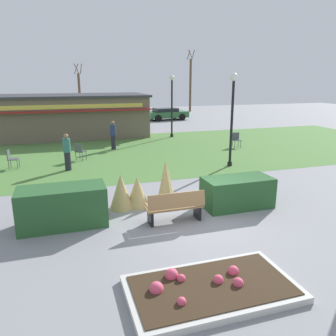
{
  "coord_description": "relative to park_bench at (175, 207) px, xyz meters",
  "views": [
    {
      "loc": [
        -3.73,
        -8.33,
        4.08
      ],
      "look_at": [
        -0.31,
        2.35,
        1.07
      ],
      "focal_mm": 35.63,
      "sensor_mm": 36.0,
      "label": 1
    }
  ],
  "objects": [
    {
      "name": "trash_bin",
      "position": [
        -2.81,
        0.63,
        -0.03
      ],
      "size": [
        0.52,
        0.52,
        0.89
      ],
      "primitive_type": "cylinder",
      "color": "#2D4233",
      "rests_on": "ground_plane"
    },
    {
      "name": "ornamental_grass_behind_right",
      "position": [
        -1.31,
        1.55,
        0.1
      ],
      "size": [
        0.76,
        0.76,
        1.16
      ],
      "primitive_type": "cone",
      "color": "tan",
      "rests_on": "ground_plane"
    },
    {
      "name": "parked_car_center_slot",
      "position": [
        2.45,
        24.08,
        0.16
      ],
      "size": [
        4.33,
        2.31,
        1.2
      ],
      "color": "silver",
      "rests_on": "ground_plane"
    },
    {
      "name": "cafe_chair_west",
      "position": [
        7.18,
        9.39,
        0.05
      ],
      "size": [
        0.49,
        0.49,
        0.89
      ],
      "color": "#4C5156",
      "rests_on": "ground_plane"
    },
    {
      "name": "flower_bed",
      "position": [
        -0.42,
        -3.35,
        -0.39
      ],
      "size": [
        3.34,
        1.83,
        0.33
      ],
      "color": "beige",
      "rests_on": "ground_plane"
    },
    {
      "name": "ground_plane",
      "position": [
        0.77,
        -0.23,
        -0.48
      ],
      "size": [
        80.0,
        80.0,
        0.0
      ],
      "primitive_type": "plane",
      "color": "gray"
    },
    {
      "name": "lawn_patch",
      "position": [
        0.77,
        10.0,
        -0.48
      ],
      "size": [
        36.0,
        12.0,
        0.01
      ],
      "primitive_type": "cube",
      "color": "#4C7A38",
      "rests_on": "ground_plane"
    },
    {
      "name": "hedge_right",
      "position": [
        2.34,
        0.56,
        0.01
      ],
      "size": [
        2.23,
        1.1,
        0.99
      ],
      "primitive_type": "cube",
      "color": "#28562B",
      "rests_on": "ground_plane"
    },
    {
      "name": "ornamental_grass_behind_center",
      "position": [
        0.36,
        1.99,
        0.17
      ],
      "size": [
        0.6,
        0.6,
        1.29
      ],
      "primitive_type": "cone",
      "color": "tan",
      "rests_on": "ground_plane"
    },
    {
      "name": "parked_car_east_slot",
      "position": [
        7.33,
        24.08,
        0.16
      ],
      "size": [
        4.35,
        2.35,
        1.2
      ],
      "color": "#2D6638",
      "rests_on": "ground_plane"
    },
    {
      "name": "tree_right_bg",
      "position": [
        -0.72,
        31.49,
        2.02
      ],
      "size": [
        0.91,
        0.96,
        5.72
      ],
      "color": "brown",
      "rests_on": "ground_plane"
    },
    {
      "name": "parked_car_west_slot",
      "position": [
        -2.99,
        24.08,
        0.16
      ],
      "size": [
        4.35,
        2.35,
        1.2
      ],
      "color": "#B7BABF",
      "rests_on": "ground_plane"
    },
    {
      "name": "tree_left_bg",
      "position": [
        12.95,
        31.89,
        2.91
      ],
      "size": [
        0.91,
        0.96,
        7.51
      ],
      "color": "brown",
      "rests_on": "ground_plane"
    },
    {
      "name": "cafe_chair_center",
      "position": [
        -2.18,
        8.77,
        0.05
      ],
      "size": [
        0.61,
        0.61,
        0.89
      ],
      "color": "#4C5156",
      "rests_on": "ground_plane"
    },
    {
      "name": "lamppost_far",
      "position": [
        4.59,
        14.13,
        2.24
      ],
      "size": [
        0.36,
        0.36,
        4.33
      ],
      "color": "black",
      "rests_on": "ground_plane"
    },
    {
      "name": "ornamental_grass_behind_left",
      "position": [
        -0.77,
        1.58,
        0.03
      ],
      "size": [
        0.77,
        0.77,
        1.01
      ],
      "primitive_type": "cone",
      "color": "tan",
      "rests_on": "ground_plane"
    },
    {
      "name": "hedge_left",
      "position": [
        -3.11,
        0.76,
        0.09
      ],
      "size": [
        2.42,
        1.1,
        1.15
      ],
      "primitive_type": "cube",
      "color": "#28562B",
      "rests_on": "ground_plane"
    },
    {
      "name": "park_bench",
      "position": [
        0.0,
        0.0,
        0.0
      ],
      "size": [
        1.7,
        0.52,
        0.95
      ],
      "color": "#9E7547",
      "rests_on": "ground_plane"
    },
    {
      "name": "person_strolling",
      "position": [
        -2.82,
        6.96,
        0.38
      ],
      "size": [
        0.34,
        0.34,
        1.69
      ],
      "rotation": [
        0.0,
        0.0,
        2.99
      ],
      "color": "#23232D",
      "rests_on": "ground_plane"
    },
    {
      "name": "cafe_chair_east",
      "position": [
        -5.32,
        8.07,
        0.05
      ],
      "size": [
        0.49,
        0.49,
        0.89
      ],
      "color": "#4C5156",
      "rests_on": "ground_plane"
    },
    {
      "name": "lamppost_mid",
      "position": [
        4.65,
        5.4,
        2.24
      ],
      "size": [
        0.36,
        0.36,
        4.33
      ],
      "color": "black",
      "rests_on": "ground_plane"
    },
    {
      "name": "food_kiosk",
      "position": [
        -2.2,
        16.72,
        1.02
      ],
      "size": [
        10.74,
        5.34,
        2.98
      ],
      "color": "#6B5B4C",
      "rests_on": "ground_plane"
    },
    {
      "name": "person_standing",
      "position": [
        -0.1,
        11.01,
        0.38
      ],
      "size": [
        0.34,
        0.34,
        1.69
      ],
      "rotation": [
        0.0,
        0.0,
        0.76
      ],
      "color": "#23232D",
      "rests_on": "ground_plane"
    },
    {
      "name": "ornamental_grass_behind_far",
      "position": [
        0.28,
        1.87,
        0.22
      ],
      "size": [
        0.55,
        0.55,
        1.4
      ],
      "primitive_type": "cone",
      "color": "tan",
      "rests_on": "ground_plane"
    }
  ]
}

